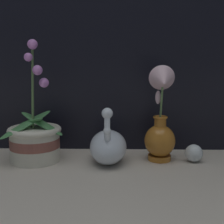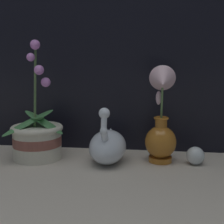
# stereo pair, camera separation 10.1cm
# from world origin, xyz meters

# --- Properties ---
(ground_plane) EXTENTS (2.80, 2.80, 0.00)m
(ground_plane) POSITION_xyz_m (0.00, 0.00, 0.00)
(ground_plane) COLOR #BCB2A3
(orchid_potted_plant) EXTENTS (0.21, 0.21, 0.40)m
(orchid_potted_plant) POSITION_xyz_m (-0.24, 0.14, 0.07)
(orchid_potted_plant) COLOR beige
(orchid_potted_plant) RESTS_ON ground_plane
(swan_figurine) EXTENTS (0.12, 0.20, 0.19)m
(swan_figurine) POSITION_xyz_m (-0.00, 0.13, 0.06)
(swan_figurine) COLOR silver
(swan_figurine) RESTS_ON ground_plane
(blue_vase) EXTENTS (0.10, 0.13, 0.32)m
(blue_vase) POSITION_xyz_m (0.17, 0.15, 0.12)
(blue_vase) COLOR #B26B23
(blue_vase) RESTS_ON ground_plane
(glass_sphere) EXTENTS (0.06, 0.06, 0.06)m
(glass_sphere) POSITION_xyz_m (0.28, 0.14, 0.03)
(glass_sphere) COLOR silver
(glass_sphere) RESTS_ON ground_plane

